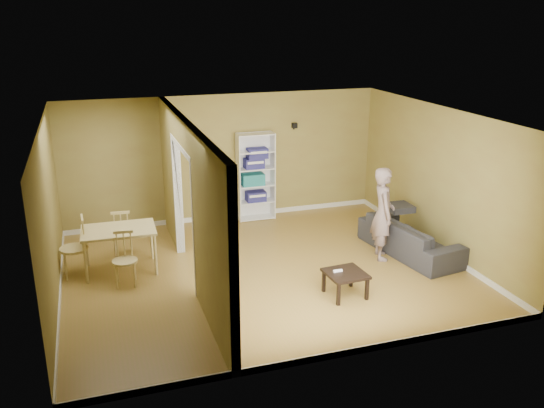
{
  "coord_description": "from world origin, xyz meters",
  "views": [
    {
      "loc": [
        -2.6,
        -8.43,
        4.11
      ],
      "look_at": [
        0.2,
        0.2,
        1.1
      ],
      "focal_mm": 38.0,
      "sensor_mm": 36.0,
      "label": 1
    }
  ],
  "objects_px": {
    "dining_table": "(119,233)",
    "chair_left": "(74,247)",
    "person": "(383,206)",
    "coffee_table": "(345,276)",
    "chair_far": "(122,232)",
    "bookshelf": "(255,176)",
    "sofa": "(410,233)",
    "chair_near": "(125,259)"
  },
  "relations": [
    {
      "from": "coffee_table",
      "to": "chair_far",
      "type": "xyz_separation_m",
      "value": [
        -3.11,
        2.61,
        0.12
      ]
    },
    {
      "from": "bookshelf",
      "to": "chair_left",
      "type": "height_order",
      "value": "bookshelf"
    },
    {
      "from": "chair_far",
      "to": "coffee_table",
      "type": "bearing_deg",
      "value": 143.58
    },
    {
      "from": "person",
      "to": "chair_near",
      "type": "height_order",
      "value": "person"
    },
    {
      "from": "person",
      "to": "coffee_table",
      "type": "bearing_deg",
      "value": 148.56
    },
    {
      "from": "chair_far",
      "to": "chair_left",
      "type": "bearing_deg",
      "value": 39.11
    },
    {
      "from": "coffee_table",
      "to": "dining_table",
      "type": "bearing_deg",
      "value": 148.02
    },
    {
      "from": "person",
      "to": "chair_left",
      "type": "bearing_deg",
      "value": 95.59
    },
    {
      "from": "chair_near",
      "to": "chair_left",
      "type": "bearing_deg",
      "value": 147.58
    },
    {
      "from": "person",
      "to": "dining_table",
      "type": "bearing_deg",
      "value": 94.56
    },
    {
      "from": "coffee_table",
      "to": "chair_left",
      "type": "distance_m",
      "value": 4.41
    },
    {
      "from": "dining_table",
      "to": "bookshelf",
      "type": "bearing_deg",
      "value": 32.5
    },
    {
      "from": "dining_table",
      "to": "chair_left",
      "type": "bearing_deg",
      "value": 176.54
    },
    {
      "from": "bookshelf",
      "to": "chair_near",
      "type": "xyz_separation_m",
      "value": [
        -2.85,
        -2.41,
        -0.48
      ]
    },
    {
      "from": "person",
      "to": "bookshelf",
      "type": "xyz_separation_m",
      "value": [
        -1.52,
        2.69,
        -0.05
      ]
    },
    {
      "from": "sofa",
      "to": "chair_left",
      "type": "relative_size",
      "value": 2.1
    },
    {
      "from": "chair_far",
      "to": "person",
      "type": "bearing_deg",
      "value": 164.84
    },
    {
      "from": "sofa",
      "to": "person",
      "type": "xyz_separation_m",
      "value": [
        -0.57,
        0.01,
        0.56
      ]
    },
    {
      "from": "chair_left",
      "to": "chair_near",
      "type": "bearing_deg",
      "value": 48.71
    },
    {
      "from": "bookshelf",
      "to": "chair_far",
      "type": "relative_size",
      "value": 2.04
    },
    {
      "from": "chair_near",
      "to": "coffee_table",
      "type": "bearing_deg",
      "value": -17.57
    },
    {
      "from": "coffee_table",
      "to": "dining_table",
      "type": "xyz_separation_m",
      "value": [
        -3.19,
        1.99,
        0.34
      ]
    },
    {
      "from": "bookshelf",
      "to": "dining_table",
      "type": "xyz_separation_m",
      "value": [
        -2.89,
        -1.84,
        -0.24
      ]
    },
    {
      "from": "dining_table",
      "to": "chair_far",
      "type": "distance_m",
      "value": 0.66
    },
    {
      "from": "coffee_table",
      "to": "chair_left",
      "type": "bearing_deg",
      "value": 152.52
    },
    {
      "from": "chair_left",
      "to": "sofa",
      "type": "bearing_deg",
      "value": 78.79
    },
    {
      "from": "coffee_table",
      "to": "bookshelf",
      "type": "bearing_deg",
      "value": 94.49
    },
    {
      "from": "chair_left",
      "to": "chair_far",
      "type": "bearing_deg",
      "value": 123.31
    },
    {
      "from": "sofa",
      "to": "chair_far",
      "type": "distance_m",
      "value": 5.12
    },
    {
      "from": "coffee_table",
      "to": "sofa",
      "type": "bearing_deg",
      "value": 32.31
    },
    {
      "from": "person",
      "to": "coffee_table",
      "type": "height_order",
      "value": "person"
    },
    {
      "from": "sofa",
      "to": "coffee_table",
      "type": "bearing_deg",
      "value": 113.51
    },
    {
      "from": "sofa",
      "to": "chair_near",
      "type": "height_order",
      "value": "chair_near"
    },
    {
      "from": "coffee_table",
      "to": "person",
      "type": "bearing_deg",
      "value": 43.08
    },
    {
      "from": "dining_table",
      "to": "chair_near",
      "type": "height_order",
      "value": "chair_near"
    },
    {
      "from": "chair_near",
      "to": "chair_far",
      "type": "height_order",
      "value": "chair_far"
    },
    {
      "from": "bookshelf",
      "to": "dining_table",
      "type": "relative_size",
      "value": 1.53
    },
    {
      "from": "dining_table",
      "to": "chair_far",
      "type": "xyz_separation_m",
      "value": [
        0.08,
        0.62,
        -0.22
      ]
    },
    {
      "from": "dining_table",
      "to": "chair_left",
      "type": "distance_m",
      "value": 0.74
    },
    {
      "from": "bookshelf",
      "to": "chair_near",
      "type": "distance_m",
      "value": 3.76
    },
    {
      "from": "sofa",
      "to": "chair_left",
      "type": "bearing_deg",
      "value": 72.22
    },
    {
      "from": "chair_far",
      "to": "sofa",
      "type": "bearing_deg",
      "value": 166.82
    }
  ]
}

